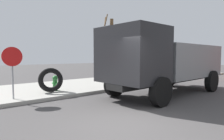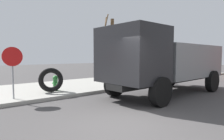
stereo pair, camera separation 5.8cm
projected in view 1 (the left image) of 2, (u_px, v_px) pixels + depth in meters
ground_plane at (123, 125)px, 5.21m from camera, size 80.00×80.00×0.00m
sidewalk_curb at (38, 90)px, 10.15m from camera, size 36.00×5.00×0.15m
fire_hydrant at (55, 83)px, 9.53m from camera, size 0.25×0.58×0.75m
loose_tire at (51, 80)px, 9.09m from camera, size 1.19×0.56×1.16m
stop_sign at (12, 63)px, 7.59m from camera, size 0.76×0.08×2.06m
dump_truck_gray at (164, 61)px, 9.34m from camera, size 7.07×2.95×3.00m
bare_tree at (111, 46)px, 14.94m from camera, size 1.40×1.19×5.02m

